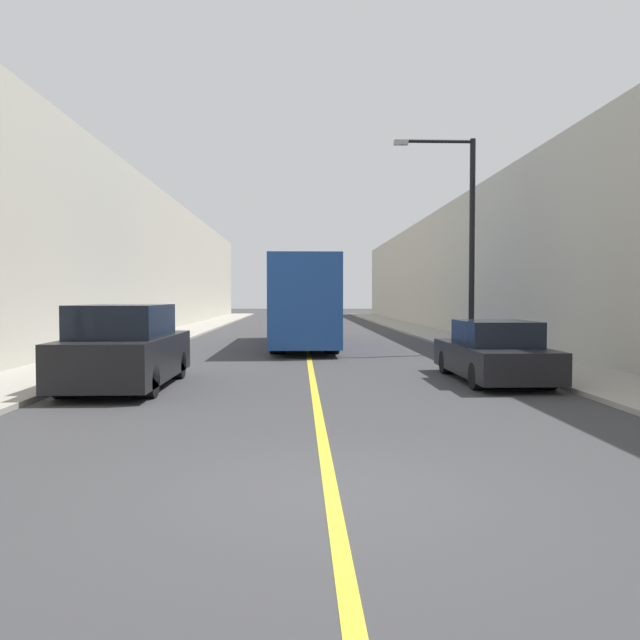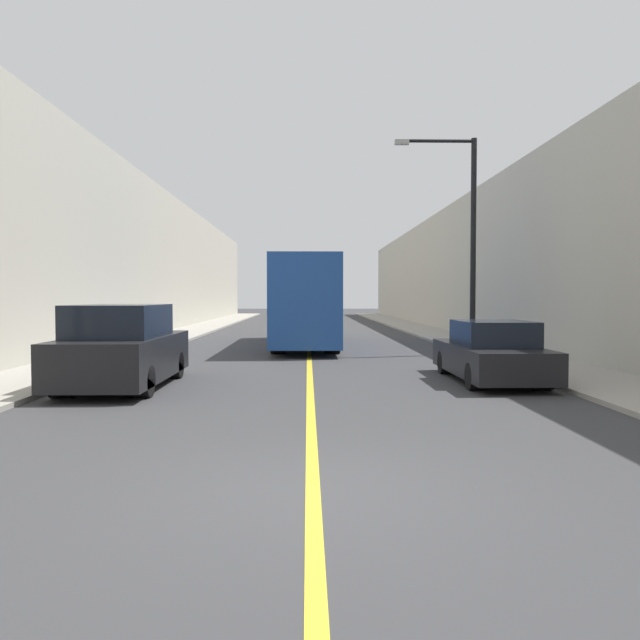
{
  "view_description": "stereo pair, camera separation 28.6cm",
  "coord_description": "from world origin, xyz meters",
  "px_view_note": "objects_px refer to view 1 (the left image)",
  "views": [
    {
      "loc": [
        -0.34,
        -6.52,
        2.09
      ],
      "look_at": [
        0.35,
        14.0,
        1.31
      ],
      "focal_mm": 35.0,
      "sensor_mm": 36.0,
      "label": 1
    },
    {
      "loc": [
        -0.06,
        -6.53,
        2.09
      ],
      "look_at": [
        0.35,
        14.0,
        1.31
      ],
      "focal_mm": 35.0,
      "sensor_mm": 36.0,
      "label": 2
    }
  ],
  "objects_px": {
    "bus": "(304,301)",
    "street_lamp_right": "(465,230)",
    "car_right_near": "(493,354)",
    "parked_suv_left": "(125,349)"
  },
  "relations": [
    {
      "from": "car_right_near",
      "to": "street_lamp_right",
      "type": "bearing_deg",
      "value": 80.74
    },
    {
      "from": "car_right_near",
      "to": "street_lamp_right",
      "type": "xyz_separation_m",
      "value": [
        1.16,
        7.11,
        3.81
      ]
    },
    {
      "from": "bus",
      "to": "street_lamp_right",
      "type": "bearing_deg",
      "value": -34.06
    },
    {
      "from": "bus",
      "to": "car_right_near",
      "type": "height_order",
      "value": "bus"
    },
    {
      "from": "parked_suv_left",
      "to": "car_right_near",
      "type": "bearing_deg",
      "value": 5.38
    },
    {
      "from": "car_right_near",
      "to": "street_lamp_right",
      "type": "distance_m",
      "value": 8.15
    },
    {
      "from": "bus",
      "to": "car_right_near",
      "type": "bearing_deg",
      "value": -67.37
    },
    {
      "from": "parked_suv_left",
      "to": "street_lamp_right",
      "type": "height_order",
      "value": "street_lamp_right"
    },
    {
      "from": "bus",
      "to": "street_lamp_right",
      "type": "distance_m",
      "value": 7.4
    },
    {
      "from": "bus",
      "to": "street_lamp_right",
      "type": "relative_size",
      "value": 1.46
    }
  ]
}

